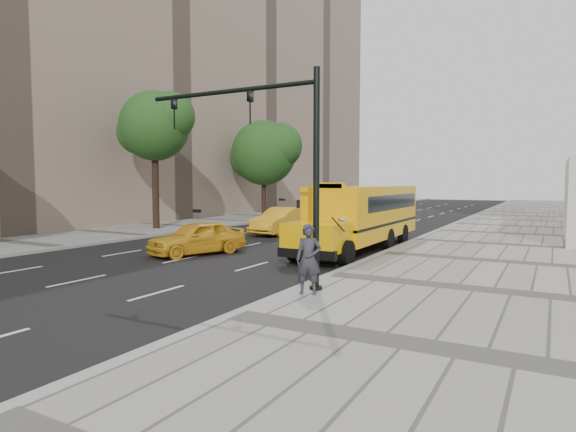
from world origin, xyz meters
The scene contains 13 objects.
ground centered at (0.00, 0.00, 0.00)m, with size 140.00×140.00×0.00m, color black.
sidewalk_museum centered at (12.00, 0.00, 0.07)m, with size 12.00×140.00×0.15m, color gray.
sidewalk_far centered at (-11.00, 0.00, 0.07)m, with size 6.00×140.00×0.15m, color gray.
curb_museum centered at (6.00, 0.00, 0.07)m, with size 0.30×140.00×0.15m, color gray.
curb_far centered at (-8.00, 0.00, 0.07)m, with size 0.30×140.00×0.15m, color gray.
building_far centered at (-19.00, 10.00, 16.00)m, with size 10.00×80.00×32.00m, color gray.
tree_b centered at (-10.41, 3.24, 6.87)m, with size 5.08×4.51×9.10m.
tree_c centered at (-10.39, 16.68, 5.85)m, with size 6.52×5.80×8.70m.
school_bus centered at (4.50, 1.70, 1.76)m, with size 2.96×11.56×3.19m.
taxi_near centered at (-1.31, -3.64, 0.75)m, with size 1.77×4.39×1.50m, color gold.
taxi_far centered at (-2.16, 5.41, 0.82)m, with size 1.74×4.98×1.64m, color gold.
pedestrian centered at (6.67, -8.55, 1.11)m, with size 0.70×0.46×1.93m, color #2C2A31.
traffic_signal centered at (5.19, -7.93, 4.09)m, with size 6.18×0.36×6.40m.
Camera 1 is at (12.49, -20.17, 3.22)m, focal length 30.00 mm.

